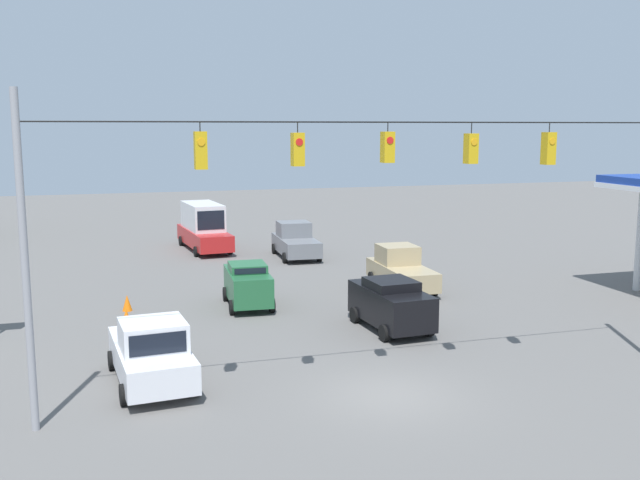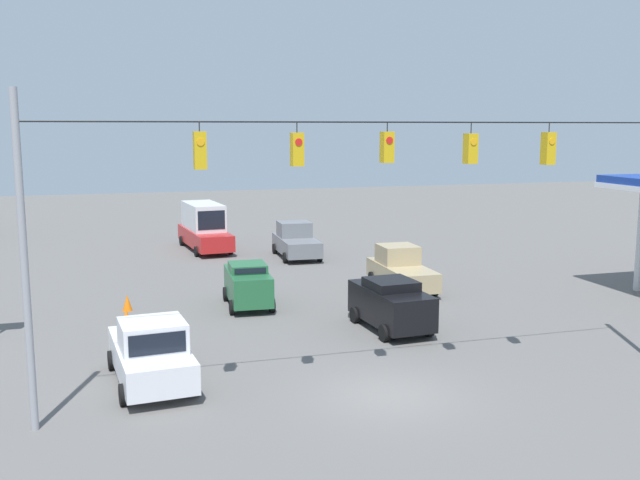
{
  "view_description": "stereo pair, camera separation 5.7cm",
  "coord_description": "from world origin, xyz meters",
  "px_view_note": "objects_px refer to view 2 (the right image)",
  "views": [
    {
      "loc": [
        7.79,
        18.7,
        7.88
      ],
      "look_at": [
        -0.48,
        -8.72,
        3.32
      ],
      "focal_mm": 40.0,
      "sensor_mm": 36.0,
      "label": 1
    },
    {
      "loc": [
        7.74,
        18.72,
        7.88
      ],
      "look_at": [
        -0.48,
        -8.72,
        3.32
      ],
      "focal_mm": 40.0,
      "sensor_mm": 36.0,
      "label": 2
    }
  ],
  "objects_px": {
    "overhead_signal_span": "(386,202)",
    "box_truck_red_withflow_deep": "(204,227)",
    "pickup_truck_white_parked_shoulder": "(151,353)",
    "pickup_truck_tan_oncoming_far": "(401,270)",
    "traffic_cone_nearest": "(127,356)",
    "traffic_cone_fourth": "(127,303)",
    "sedan_green_withflow_mid": "(248,284)",
    "traffic_cone_third": "(126,317)",
    "traffic_cone_second": "(131,335)",
    "pickup_truck_grey_oncoming_deep": "(296,241)",
    "sedan_black_crossing_near": "(391,304)"
  },
  "relations": [
    {
      "from": "overhead_signal_span",
      "to": "box_truck_red_withflow_deep",
      "type": "height_order",
      "value": "overhead_signal_span"
    },
    {
      "from": "pickup_truck_white_parked_shoulder",
      "to": "pickup_truck_tan_oncoming_far",
      "type": "height_order",
      "value": "same"
    },
    {
      "from": "box_truck_red_withflow_deep",
      "to": "traffic_cone_nearest",
      "type": "bearing_deg",
      "value": 76.05
    },
    {
      "from": "pickup_truck_tan_oncoming_far",
      "to": "traffic_cone_fourth",
      "type": "height_order",
      "value": "pickup_truck_tan_oncoming_far"
    },
    {
      "from": "overhead_signal_span",
      "to": "pickup_truck_white_parked_shoulder",
      "type": "xyz_separation_m",
      "value": [
        6.66,
        -2.62,
        -4.74
      ]
    },
    {
      "from": "pickup_truck_white_parked_shoulder",
      "to": "pickup_truck_tan_oncoming_far",
      "type": "bearing_deg",
      "value": -141.92
    },
    {
      "from": "sedan_green_withflow_mid",
      "to": "traffic_cone_third",
      "type": "distance_m",
      "value": 5.56
    },
    {
      "from": "pickup_truck_tan_oncoming_far",
      "to": "traffic_cone_second",
      "type": "bearing_deg",
      "value": 22.79
    },
    {
      "from": "pickup_truck_grey_oncoming_deep",
      "to": "sedan_black_crossing_near",
      "type": "bearing_deg",
      "value": 88.4
    },
    {
      "from": "overhead_signal_span",
      "to": "box_truck_red_withflow_deep",
      "type": "bearing_deg",
      "value": -86.1
    },
    {
      "from": "pickup_truck_tan_oncoming_far",
      "to": "traffic_cone_fourth",
      "type": "xyz_separation_m",
      "value": [
        12.98,
        0.42,
        -0.62
      ]
    },
    {
      "from": "overhead_signal_span",
      "to": "sedan_green_withflow_mid",
      "type": "distance_m",
      "value": 12.36
    },
    {
      "from": "pickup_truck_white_parked_shoulder",
      "to": "traffic_cone_nearest",
      "type": "distance_m",
      "value": 2.11
    },
    {
      "from": "sedan_black_crossing_near",
      "to": "sedan_green_withflow_mid",
      "type": "bearing_deg",
      "value": -48.01
    },
    {
      "from": "pickup_truck_grey_oncoming_deep",
      "to": "traffic_cone_nearest",
      "type": "distance_m",
      "value": 20.75
    },
    {
      "from": "traffic_cone_fourth",
      "to": "pickup_truck_grey_oncoming_deep",
      "type": "bearing_deg",
      "value": -134.77
    },
    {
      "from": "traffic_cone_nearest",
      "to": "traffic_cone_fourth",
      "type": "relative_size",
      "value": 1.0
    },
    {
      "from": "pickup_truck_tan_oncoming_far",
      "to": "sedan_green_withflow_mid",
      "type": "bearing_deg",
      "value": 8.52
    },
    {
      "from": "sedan_green_withflow_mid",
      "to": "pickup_truck_grey_oncoming_deep",
      "type": "distance_m",
      "value": 12.25
    },
    {
      "from": "box_truck_red_withflow_deep",
      "to": "traffic_cone_third",
      "type": "relative_size",
      "value": 10.07
    },
    {
      "from": "box_truck_red_withflow_deep",
      "to": "traffic_cone_fourth",
      "type": "height_order",
      "value": "box_truck_red_withflow_deep"
    },
    {
      "from": "overhead_signal_span",
      "to": "traffic_cone_fourth",
      "type": "relative_size",
      "value": 28.26
    },
    {
      "from": "box_truck_red_withflow_deep",
      "to": "traffic_cone_third",
      "type": "xyz_separation_m",
      "value": [
        5.4,
        17.17,
        -1.12
      ]
    },
    {
      "from": "overhead_signal_span",
      "to": "pickup_truck_grey_oncoming_deep",
      "type": "height_order",
      "value": "overhead_signal_span"
    },
    {
      "from": "pickup_truck_tan_oncoming_far",
      "to": "traffic_cone_fourth",
      "type": "bearing_deg",
      "value": 1.84
    },
    {
      "from": "pickup_truck_white_parked_shoulder",
      "to": "traffic_cone_fourth",
      "type": "xyz_separation_m",
      "value": [
        0.46,
        -9.39,
        -0.62
      ]
    },
    {
      "from": "box_truck_red_withflow_deep",
      "to": "sedan_green_withflow_mid",
      "type": "bearing_deg",
      "value": 89.51
    },
    {
      "from": "pickup_truck_grey_oncoming_deep",
      "to": "traffic_cone_second",
      "type": "height_order",
      "value": "pickup_truck_grey_oncoming_deep"
    },
    {
      "from": "sedan_green_withflow_mid",
      "to": "pickup_truck_tan_oncoming_far",
      "type": "height_order",
      "value": "pickup_truck_tan_oncoming_far"
    },
    {
      "from": "pickup_truck_white_parked_shoulder",
      "to": "traffic_cone_second",
      "type": "distance_m",
      "value": 4.42
    },
    {
      "from": "sedan_black_crossing_near",
      "to": "pickup_truck_tan_oncoming_far",
      "type": "xyz_separation_m",
      "value": [
        -3.15,
        -6.36,
        -0.07
      ]
    },
    {
      "from": "traffic_cone_second",
      "to": "traffic_cone_third",
      "type": "bearing_deg",
      "value": -87.92
    },
    {
      "from": "box_truck_red_withflow_deep",
      "to": "traffic_cone_third",
      "type": "height_order",
      "value": "box_truck_red_withflow_deep"
    },
    {
      "from": "box_truck_red_withflow_deep",
      "to": "pickup_truck_tan_oncoming_far",
      "type": "bearing_deg",
      "value": 118.21
    },
    {
      "from": "sedan_black_crossing_near",
      "to": "overhead_signal_span",
      "type": "bearing_deg",
      "value": 65.9
    },
    {
      "from": "traffic_cone_fourth",
      "to": "traffic_cone_second",
      "type": "bearing_deg",
      "value": 89.9
    },
    {
      "from": "traffic_cone_third",
      "to": "traffic_cone_fourth",
      "type": "bearing_deg",
      "value": -92.45
    },
    {
      "from": "pickup_truck_tan_oncoming_far",
      "to": "traffic_cone_nearest",
      "type": "height_order",
      "value": "pickup_truck_tan_oncoming_far"
    },
    {
      "from": "box_truck_red_withflow_deep",
      "to": "traffic_cone_nearest",
      "type": "relative_size",
      "value": 10.07
    },
    {
      "from": "sedan_black_crossing_near",
      "to": "traffic_cone_third",
      "type": "relative_size",
      "value": 6.19
    },
    {
      "from": "traffic_cone_third",
      "to": "traffic_cone_second",
      "type": "bearing_deg",
      "value": 92.08
    },
    {
      "from": "sedan_black_crossing_near",
      "to": "traffic_cone_fourth",
      "type": "xyz_separation_m",
      "value": [
        9.83,
        -5.94,
        -0.69
      ]
    },
    {
      "from": "box_truck_red_withflow_deep",
      "to": "pickup_truck_tan_oncoming_far",
      "type": "height_order",
      "value": "box_truck_red_withflow_deep"
    },
    {
      "from": "overhead_signal_span",
      "to": "box_truck_red_withflow_deep",
      "type": "distance_m",
      "value": 27.16
    },
    {
      "from": "overhead_signal_span",
      "to": "traffic_cone_fourth",
      "type": "xyz_separation_m",
      "value": [
        7.12,
        -12.01,
        -5.36
      ]
    },
    {
      "from": "box_truck_red_withflow_deep",
      "to": "traffic_cone_second",
      "type": "distance_m",
      "value": 20.52
    },
    {
      "from": "sedan_black_crossing_near",
      "to": "traffic_cone_second",
      "type": "xyz_separation_m",
      "value": [
        9.84,
        -0.91,
        -0.69
      ]
    },
    {
      "from": "pickup_truck_grey_oncoming_deep",
      "to": "box_truck_red_withflow_deep",
      "type": "bearing_deg",
      "value": -41.24
    },
    {
      "from": "pickup_truck_white_parked_shoulder",
      "to": "pickup_truck_grey_oncoming_deep",
      "type": "height_order",
      "value": "same"
    },
    {
      "from": "pickup_truck_white_parked_shoulder",
      "to": "traffic_cone_fourth",
      "type": "bearing_deg",
      "value": -87.21
    }
  ]
}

